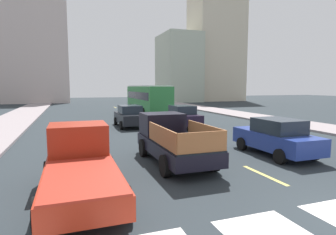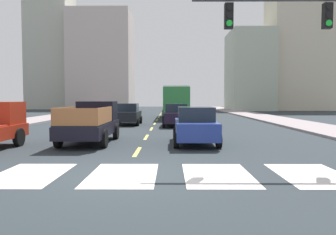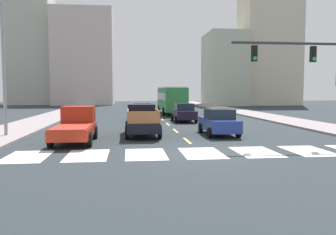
{
  "view_description": "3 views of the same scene",
  "coord_description": "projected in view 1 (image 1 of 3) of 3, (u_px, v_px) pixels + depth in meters",
  "views": [
    {
      "loc": [
        -6.58,
        -4.11,
        3.2
      ],
      "look_at": [
        0.49,
        15.86,
        0.84
      ],
      "focal_mm": 29.82,
      "sensor_mm": 36.0,
      "label": 1
    },
    {
      "loc": [
        1.3,
        -9.09,
        2.1
      ],
      "look_at": [
        1.18,
        9.4,
        1.05
      ],
      "focal_mm": 35.68,
      "sensor_mm": 36.0,
      "label": 2
    },
    {
      "loc": [
        -3.36,
        -15.65,
        2.9
      ],
      "look_at": [
        -0.59,
        8.63,
        1.0
      ],
      "focal_mm": 37.14,
      "sensor_mm": 36.0,
      "label": 3
    }
  ],
  "objects": [
    {
      "name": "lane_dash_2",
      "position": [
        170.0,
        132.0,
        19.5
      ],
      "size": [
        0.16,
        2.4,
        0.01
      ],
      "primitive_type": "cube",
      "color": "#D8C354",
      "rests_on": "ground"
    },
    {
      "name": "sidewalk_right",
      "position": [
        268.0,
        119.0,
        27.08
      ],
      "size": [
        3.88,
        110.0,
        0.15
      ],
      "primitive_type": "cube",
      "color": "gray",
      "rests_on": "ground"
    },
    {
      "name": "sedan_far",
      "position": [
        182.0,
        116.0,
        22.06
      ],
      "size": [
        2.02,
        4.4,
        1.72
      ],
      "rotation": [
        0.0,
        0.0,
        0.02
      ],
      "color": "black",
      "rests_on": "ground"
    },
    {
      "name": "pickup_stakebed",
      "position": [
        171.0,
        139.0,
        12.03
      ],
      "size": [
        2.18,
        5.2,
        1.96
      ],
      "rotation": [
        0.0,
        0.0,
        0.01
      ],
      "color": "black",
      "rests_on": "ground"
    },
    {
      "name": "lane_dash_3",
      "position": [
        151.0,
        124.0,
        24.19
      ],
      "size": [
        0.16,
        2.4,
        0.01
      ],
      "primitive_type": "cube",
      "color": "#D8C354",
      "rests_on": "ground"
    },
    {
      "name": "lane_dash_7",
      "position": [
        115.0,
        107.0,
        42.93
      ],
      "size": [
        0.16,
        2.4,
        0.01
      ],
      "primitive_type": "cube",
      "color": "#D8C354",
      "rests_on": "ground"
    },
    {
      "name": "lane_dash_4",
      "position": [
        137.0,
        118.0,
        28.87
      ],
      "size": [
        0.16,
        2.4,
        0.01
      ],
      "primitive_type": "cube",
      "color": "#D8C354",
      "rests_on": "ground"
    },
    {
      "name": "pickup_dark",
      "position": [
        80.0,
        163.0,
        8.32
      ],
      "size": [
        2.18,
        5.2,
        1.96
      ],
      "rotation": [
        0.0,
        0.0,
        0.02
      ],
      "color": "#A32614",
      "rests_on": "ground"
    },
    {
      "name": "lane_dash_0",
      "position": [
        264.0,
        175.0,
        10.13
      ],
      "size": [
        0.16,
        2.4,
        0.01
      ],
      "primitive_type": "cube",
      "color": "#D8C354",
      "rests_on": "ground"
    },
    {
      "name": "sedan_mid",
      "position": [
        276.0,
        137.0,
        13.01
      ],
      "size": [
        2.02,
        4.4,
        1.72
      ],
      "rotation": [
        0.0,
        0.0,
        0.0
      ],
      "color": "navy",
      "rests_on": "ground"
    },
    {
      "name": "city_bus",
      "position": [
        148.0,
        97.0,
        31.99
      ],
      "size": [
        2.72,
        10.8,
        3.32
      ],
      "rotation": [
        0.0,
        0.0,
        0.02
      ],
      "color": "#2D7D3C",
      "rests_on": "ground"
    },
    {
      "name": "sedan_near_right",
      "position": [
        130.0,
        116.0,
        22.22
      ],
      "size": [
        2.02,
        4.4,
        1.72
      ],
      "rotation": [
        0.0,
        0.0,
        0.04
      ],
      "color": "black",
      "rests_on": "ground"
    },
    {
      "name": "lane_dash_1",
      "position": [
        202.0,
        147.0,
        14.82
      ],
      "size": [
        0.16,
        2.4,
        0.01
      ],
      "primitive_type": "cube",
      "color": "#D8C354",
      "rests_on": "ground"
    },
    {
      "name": "block_mid_right",
      "position": [
        37.0,
        55.0,
        55.91
      ],
      "size": [
        11.89,
        10.65,
        19.16
      ],
      "primitive_type": "cube",
      "color": "beige",
      "rests_on": "ground"
    },
    {
      "name": "block_low_right",
      "position": [
        216.0,
        41.0,
        62.54
      ],
      "size": [
        10.98,
        8.24,
        26.8
      ],
      "primitive_type": "cube",
      "color": "beige",
      "rests_on": "ground"
    },
    {
      "name": "lane_dash_5",
      "position": [
        128.0,
        113.0,
        33.56
      ],
      "size": [
        0.16,
        2.4,
        0.01
      ],
      "primitive_type": "cube",
      "color": "#D8C354",
      "rests_on": "ground"
    },
    {
      "name": "lane_dash_6",
      "position": [
        121.0,
        110.0,
        38.24
      ],
      "size": [
        0.16,
        2.4,
        0.01
      ],
      "primitive_type": "cube",
      "color": "#D8C354",
      "rests_on": "ground"
    },
    {
      "name": "block_mid_left",
      "position": [
        178.0,
        68.0,
        59.72
      ],
      "size": [
        7.37,
        10.35,
        14.18
      ],
      "primitive_type": "cube",
      "color": "#ABB6A2",
      "rests_on": "ground"
    }
  ]
}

